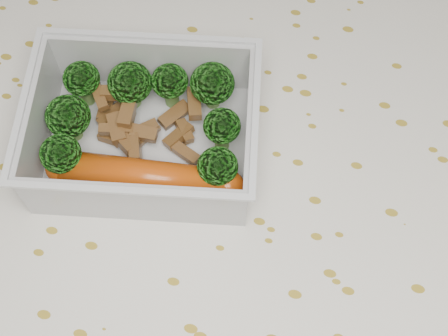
# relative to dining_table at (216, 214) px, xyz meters

# --- Properties ---
(dining_table) EXTENTS (1.40, 0.90, 0.75)m
(dining_table) POSITION_rel_dining_table_xyz_m (0.00, 0.00, 0.00)
(dining_table) COLOR brown
(dining_table) RESTS_ON ground
(tablecloth) EXTENTS (1.46, 0.96, 0.19)m
(tablecloth) POSITION_rel_dining_table_xyz_m (0.00, 0.00, 0.05)
(tablecloth) COLOR white
(tablecloth) RESTS_ON dining_table
(lunch_container) EXTENTS (0.19, 0.16, 0.06)m
(lunch_container) POSITION_rel_dining_table_xyz_m (-0.06, 0.01, 0.11)
(lunch_container) COLOR silver
(lunch_container) RESTS_ON tablecloth
(broccoli_florets) EXTENTS (0.15, 0.12, 0.04)m
(broccoli_florets) POSITION_rel_dining_table_xyz_m (-0.06, 0.02, 0.12)
(broccoli_florets) COLOR #608C3F
(broccoli_florets) RESTS_ON lunch_container
(meat_pile) EXTENTS (0.10, 0.08, 0.03)m
(meat_pile) POSITION_rel_dining_table_xyz_m (-0.07, 0.02, 0.11)
(meat_pile) COLOR brown
(meat_pile) RESTS_ON lunch_container
(sausage) EXTENTS (0.15, 0.04, 0.03)m
(sausage) POSITION_rel_dining_table_xyz_m (-0.05, -0.03, 0.11)
(sausage) COLOR #B1410B
(sausage) RESTS_ON lunch_container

